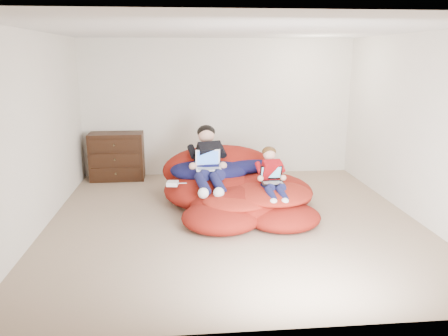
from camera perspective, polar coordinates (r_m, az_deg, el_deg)
room_shell at (r=5.96m, az=1.23°, el=-4.84°), size 5.10×5.10×2.77m
dresser at (r=8.12m, az=-13.80°, el=1.49°), size 0.96×0.54×0.86m
beanbag_pile at (r=6.50m, az=1.50°, el=-2.74°), size 2.27×2.35×0.87m
cream_pillow at (r=7.11m, az=-2.92°, el=1.68°), size 0.43×0.27×0.27m
older_boy at (r=6.51m, az=-2.15°, el=1.32°), size 0.48×1.32×0.82m
younger_boy at (r=6.08m, az=6.24°, el=-0.73°), size 0.32×0.89×0.63m
laptop_white at (r=6.41m, az=-2.09°, el=0.55°), size 0.38×0.32×0.27m
laptop_black at (r=6.06m, az=6.29°, el=-1.34°), size 0.31×0.29×0.22m
power_adapter at (r=6.28m, az=-6.73°, el=-2.03°), size 0.18×0.18×0.06m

